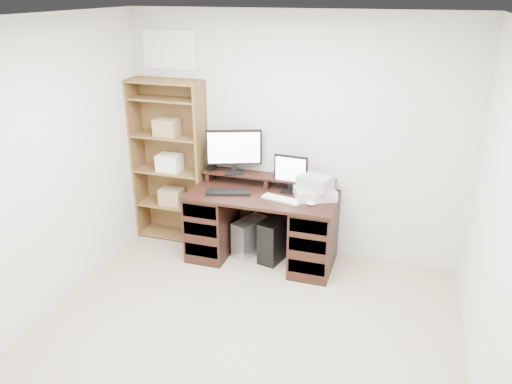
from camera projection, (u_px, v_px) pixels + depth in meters
The scene contains 14 objects.
room at pixel (223, 218), 3.34m from camera, with size 3.54×4.04×2.54m.
desk at pixel (262, 226), 5.17m from camera, with size 1.50×0.70×0.75m.
riser_shelf at pixel (268, 178), 5.18m from camera, with size 1.40×0.22×0.12m.
monitor_wide at pixel (234, 149), 5.16m from camera, with size 0.56×0.24×0.46m.
monitor_small at pixel (291, 172), 5.01m from camera, with size 0.35×0.14×0.38m.
speaker at pixel (211, 161), 5.30m from camera, with size 0.08×0.08×0.19m, color black.
keyboard_black at pixel (228, 192), 5.04m from camera, with size 0.45×0.15×0.02m, color black.
keyboard_white at pixel (282, 199), 4.88m from camera, with size 0.40×0.12×0.02m, color silver.
mouse at pixel (311, 203), 4.76m from camera, with size 0.10×0.06×0.04m, color white.
printer at pixel (315, 193), 4.92m from camera, with size 0.39×0.29×0.10m, color #B3AD9C.
basket at pixel (315, 182), 4.87m from camera, with size 0.31×0.22×0.13m, color #989CA2.
tower_silver at pixel (250, 237), 5.35m from camera, with size 0.18×0.40×0.40m, color #B6B9BE.
tower_black at pixel (276, 238), 5.26m from camera, with size 0.30×0.49×0.46m.
bookshelf at pixel (170, 160), 5.48m from camera, with size 0.80×0.30×1.80m.
Camera 1 is at (1.13, -2.80, 2.69)m, focal length 35.00 mm.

